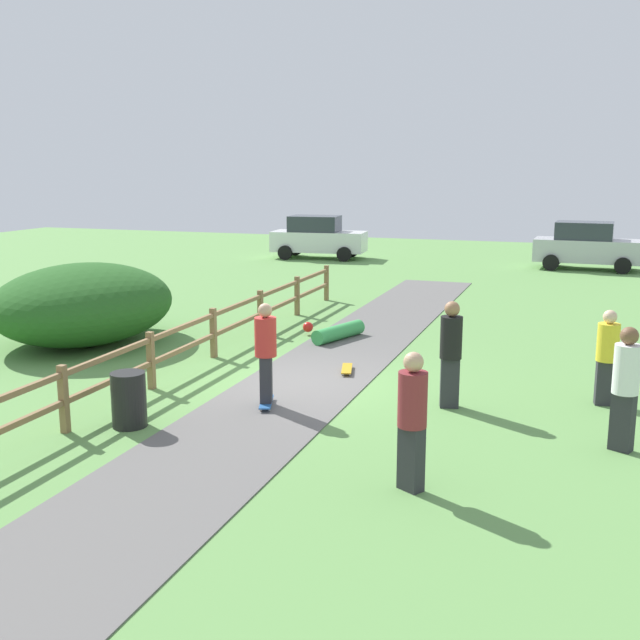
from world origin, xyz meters
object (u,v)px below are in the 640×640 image
(bush_large, at_px, (84,304))
(parked_car_silver, at_px, (587,246))
(skateboard_loose, at_px, (347,369))
(trash_bin, at_px, (129,400))
(bystander_black, at_px, (451,349))
(bystander_yellow, at_px, (607,353))
(skater_fallen, at_px, (336,332))
(bystander_maroon, at_px, (412,414))
(parked_car_white, at_px, (318,237))
(bystander_white, at_px, (626,382))
(skater_riding, at_px, (266,349))

(bush_large, bearing_deg, parked_car_silver, 57.86)
(parked_car_silver, bearing_deg, skateboard_loose, -103.69)
(trash_bin, distance_m, skateboard_loose, 4.90)
(bystander_black, xyz_separation_m, parked_car_silver, (2.11, 19.93, -0.09))
(bush_large, xyz_separation_m, bystander_yellow, (11.64, -1.09, -0.01))
(skater_fallen, distance_m, bystander_black, 5.66)
(bystander_yellow, height_order, parked_car_silver, parked_car_silver)
(parked_car_silver, bearing_deg, skater_fallen, -109.82)
(bystander_maroon, xyz_separation_m, parked_car_white, (-9.58, 23.57, -0.07))
(bystander_white, height_order, parked_car_silver, parked_car_silver)
(bystander_black, distance_m, parked_car_white, 22.05)
(bush_large, distance_m, skater_fallen, 6.05)
(trash_bin, xyz_separation_m, bystander_maroon, (4.85, -0.94, 0.58))
(trash_bin, height_order, bystander_white, bystander_white)
(bystander_yellow, bearing_deg, bystander_maroon, -117.40)
(bystander_yellow, distance_m, parked_car_silver, 18.89)
(skater_riding, relative_size, bystander_white, 0.97)
(bystander_white, distance_m, bystander_black, 3.03)
(skateboard_loose, xyz_separation_m, bystander_maroon, (2.49, -5.22, 0.94))
(skater_riding, xyz_separation_m, bystander_maroon, (3.15, -2.60, -0.01))
(skater_riding, height_order, skateboard_loose, skater_riding)
(skater_fallen, height_order, bystander_maroon, bystander_maroon)
(skateboard_loose, height_order, bystander_maroon, bystander_maroon)
(trash_bin, bearing_deg, skater_riding, 44.46)
(bystander_black, height_order, bystander_maroon, bystander_black)
(bush_large, distance_m, bystander_yellow, 11.69)
(trash_bin, xyz_separation_m, parked_car_silver, (6.83, 22.64, 0.51))
(bystander_yellow, xyz_separation_m, parked_car_white, (-12.01, 18.88, 0.02))
(trash_bin, distance_m, skater_riding, 2.45)
(skater_riding, distance_m, parked_car_white, 21.94)
(skater_riding, distance_m, skateboard_loose, 2.87)
(bystander_black, xyz_separation_m, parked_car_white, (-9.45, 19.93, -0.09))
(skater_riding, relative_size, bystander_black, 0.97)
(trash_bin, distance_m, bystander_maroon, 4.97)
(skater_fallen, bearing_deg, bystander_white, -41.76)
(bystander_maroon, bearing_deg, bystander_white, 42.53)
(bystander_yellow, bearing_deg, skater_riding, -159.45)
(trash_bin, xyz_separation_m, skateboard_loose, (2.35, 4.28, -0.36))
(skateboard_loose, distance_m, bystander_black, 3.00)
(trash_bin, xyz_separation_m, skater_fallen, (1.22, 7.08, -0.25))
(skateboard_loose, bearing_deg, bystander_maroon, -64.47)
(skater_fallen, xyz_separation_m, skateboard_loose, (1.14, -2.80, -0.11))
(parked_car_white, bearing_deg, trash_bin, -78.19)
(skater_riding, height_order, parked_car_silver, parked_car_silver)
(bush_large, relative_size, parked_car_silver, 1.10)
(bystander_yellow, bearing_deg, parked_car_silver, 91.37)
(bystander_white, bearing_deg, trash_bin, -168.78)
(parked_car_white, height_order, parked_car_silver, same)
(trash_bin, bearing_deg, bystander_yellow, 27.30)
(bystander_yellow, bearing_deg, trash_bin, -152.70)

